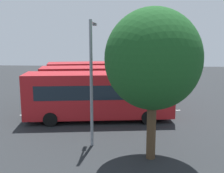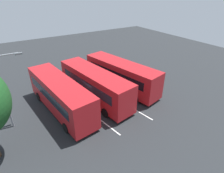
# 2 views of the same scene
# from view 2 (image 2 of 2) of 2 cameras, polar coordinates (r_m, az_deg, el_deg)

# --- Properties ---
(ground_plane) EXTENTS (63.90, 63.90, 0.00)m
(ground_plane) POSITION_cam_2_polar(r_m,az_deg,el_deg) (20.47, -5.29, -4.05)
(ground_plane) COLOR #232628
(bus_far_left) EXTENTS (10.45, 4.48, 3.36)m
(bus_far_left) POSITION_cam_2_polar(r_m,az_deg,el_deg) (21.84, 2.88, 3.78)
(bus_far_left) COLOR #AD191E
(bus_far_left) RESTS_ON ground
(bus_center_left) EXTENTS (10.43, 3.96, 3.36)m
(bus_center_left) POSITION_cam_2_polar(r_m,az_deg,el_deg) (19.68, -5.52, 0.71)
(bus_center_left) COLOR #AD191E
(bus_center_left) RESTS_ON ground
(bus_center_right) EXTENTS (10.40, 3.68, 3.36)m
(bus_center_right) POSITION_cam_2_polar(r_m,az_deg,el_deg) (18.47, -16.09, -2.42)
(bus_center_right) COLOR #AD191E
(bus_center_right) RESTS_ON ground
(pedestrian) EXTENTS (0.37, 0.37, 1.63)m
(pedestrian) POSITION_cam_2_polar(r_m,az_deg,el_deg) (25.28, -11.55, 4.63)
(pedestrian) COLOR #232833
(pedestrian) RESTS_ON ground
(street_lamp) EXTENTS (0.20, 2.23, 6.68)m
(street_lamp) POSITION_cam_2_polar(r_m,az_deg,el_deg) (17.05, -30.81, -0.50)
(street_lamp) COLOR gray
(street_lamp) RESTS_ON ground
(lane_stripe_outer_left) EXTENTS (12.30, 2.26, 0.01)m
(lane_stripe_outer_left) POSITION_cam_2_polar(r_m,az_deg,el_deg) (21.23, -0.81, -2.60)
(lane_stripe_outer_left) COLOR silver
(lane_stripe_outer_left) RESTS_ON ground
(lane_stripe_inner_left) EXTENTS (12.30, 2.26, 0.01)m
(lane_stripe_inner_left) POSITION_cam_2_polar(r_m,az_deg,el_deg) (19.85, -10.09, -5.56)
(lane_stripe_inner_left) COLOR silver
(lane_stripe_inner_left) RESTS_ON ground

